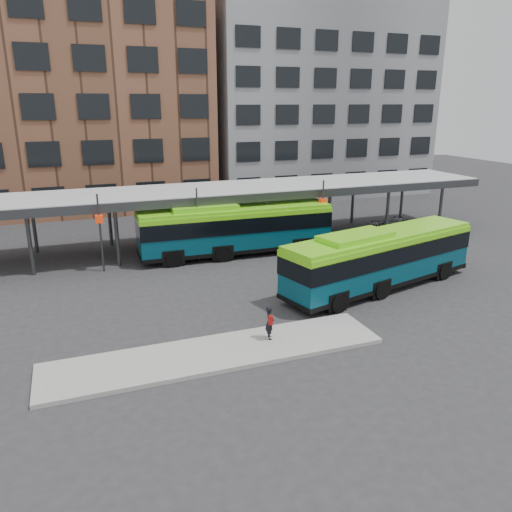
{
  "coord_description": "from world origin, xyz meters",
  "views": [
    {
      "loc": [
        -10.48,
        -20.79,
        9.97
      ],
      "look_at": [
        -1.17,
        3.91,
        1.8
      ],
      "focal_mm": 35.0,
      "sensor_mm": 36.0,
      "label": 1
    }
  ],
  "objects": [
    {
      "name": "building_grey",
      "position": [
        16.0,
        32.0,
        10.0
      ],
      "size": [
        24.0,
        14.0,
        20.0
      ],
      "primitive_type": "cube",
      "color": "slate",
      "rests_on": "ground"
    },
    {
      "name": "bus_front",
      "position": [
        5.19,
        1.34,
        1.78
      ],
      "size": [
        12.66,
        5.56,
        3.42
      ],
      "rotation": [
        0.0,
        0.0,
        0.25
      ],
      "color": "#063B4B",
      "rests_on": "ground"
    },
    {
      "name": "boarding_island",
      "position": [
        -5.5,
        -3.0,
        0.09
      ],
      "size": [
        14.0,
        3.0,
        0.18
      ],
      "primitive_type": "cube",
      "color": "gray",
      "rests_on": "ground"
    },
    {
      "name": "bus_rear",
      "position": [
        -0.3,
        10.21,
        1.86
      ],
      "size": [
        13.05,
        3.2,
        3.58
      ],
      "rotation": [
        0.0,
        0.0,
        -0.03
      ],
      "color": "#063B4B",
      "rests_on": "ground"
    },
    {
      "name": "building_brick",
      "position": [
        -10.0,
        32.0,
        11.0
      ],
      "size": [
        26.0,
        14.0,
        22.0
      ],
      "primitive_type": "cube",
      "color": "brown",
      "rests_on": "ground"
    },
    {
      "name": "canopy",
      "position": [
        -0.06,
        12.87,
        3.91
      ],
      "size": [
        40.0,
        6.53,
        4.8
      ],
      "color": "#999B9E",
      "rests_on": "ground"
    },
    {
      "name": "bike_rack",
      "position": [
        13.0,
        11.93,
        0.46
      ],
      "size": [
        5.44,
        1.65,
        1.05
      ],
      "color": "slate",
      "rests_on": "ground"
    },
    {
      "name": "pedestrian",
      "position": [
        -3.03,
        -2.69,
        0.95
      ],
      "size": [
        0.47,
        0.64,
        1.51
      ],
      "rotation": [
        0.0,
        0.0,
        1.35
      ],
      "color": "black",
      "rests_on": "boarding_island"
    },
    {
      "name": "ground",
      "position": [
        0.0,
        0.0,
        0.0
      ],
      "size": [
        120.0,
        120.0,
        0.0
      ],
      "primitive_type": "plane",
      "color": "#28282B",
      "rests_on": "ground"
    }
  ]
}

